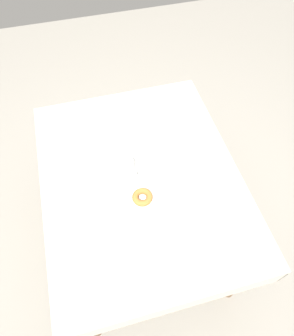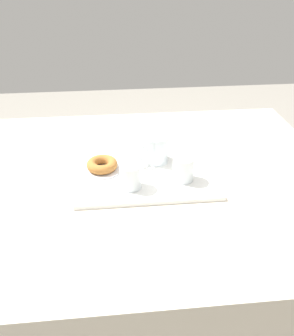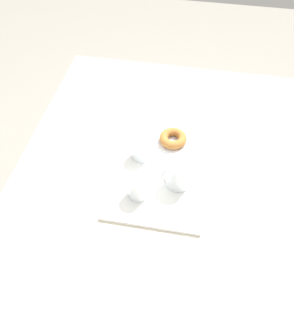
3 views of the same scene
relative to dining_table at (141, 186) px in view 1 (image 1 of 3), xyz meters
name	(u,v)px [view 1 (image 1 of 3)]	position (x,y,z in m)	size (l,w,h in m)	color
ground_plane	(142,230)	(0.00, 0.00, -0.65)	(6.00, 6.00, 0.00)	gray
dining_table	(141,186)	(0.00, 0.00, 0.00)	(1.34, 1.07, 0.75)	beige
serving_tray	(141,175)	(0.00, 0.00, 0.11)	(0.47, 0.34, 0.01)	white
tea_mug_left	(126,167)	(0.04, 0.07, 0.16)	(0.12, 0.09, 0.10)	white
water_glass_near	(145,152)	(0.12, -0.06, 0.15)	(0.07, 0.07, 0.08)	white
water_glass_far	(158,176)	(-0.06, -0.08, 0.15)	(0.07, 0.07, 0.08)	white
donut_plate_left	(142,199)	(-0.15, 0.03, 0.12)	(0.13, 0.13, 0.01)	silver
sugar_donut_left	(142,197)	(-0.15, 0.03, 0.14)	(0.11, 0.11, 0.03)	#A3662D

